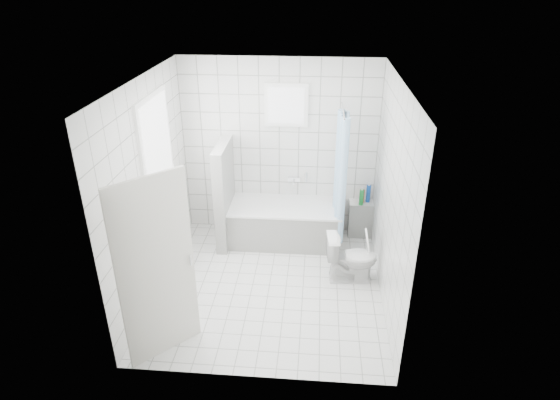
{
  "coord_description": "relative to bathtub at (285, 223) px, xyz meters",
  "views": [
    {
      "loc": [
        0.54,
        -4.84,
        3.64
      ],
      "look_at": [
        0.11,
        0.35,
        1.05
      ],
      "focal_mm": 30.0,
      "sensor_mm": 36.0,
      "label": 1
    }
  ],
  "objects": [
    {
      "name": "wall_left",
      "position": [
        -1.52,
        -1.12,
        1.01
      ],
      "size": [
        0.02,
        3.0,
        2.6
      ],
      "primitive_type": "cube",
      "color": "white",
      "rests_on": "ground"
    },
    {
      "name": "shower_curtain",
      "position": [
        0.74,
        -0.16,
        0.81
      ],
      "size": [
        0.14,
        0.48,
        1.78
      ],
      "primitive_type": null,
      "color": "#4C9BDF",
      "rests_on": "curtain_rod"
    },
    {
      "name": "door",
      "position": [
        -1.09,
        -2.32,
        0.71
      ],
      "size": [
        0.59,
        0.6,
        2.0
      ],
      "primitive_type": "cube",
      "rotation": [
        0.0,
        0.0,
        -0.78
      ],
      "color": "silver",
      "rests_on": "ground"
    },
    {
      "name": "sill_bottles",
      "position": [
        -1.42,
        -0.92,
        0.73
      ],
      "size": [
        0.15,
        0.57,
        0.28
      ],
      "color": "#D45299",
      "rests_on": "window_sill"
    },
    {
      "name": "wall_front",
      "position": [
        -0.12,
        -2.62,
        1.01
      ],
      "size": [
        2.8,
        0.02,
        2.6
      ],
      "primitive_type": "cube",
      "color": "white",
      "rests_on": "ground"
    },
    {
      "name": "bathtub",
      "position": [
        0.0,
        0.0,
        0.0
      ],
      "size": [
        1.6,
        0.77,
        0.58
      ],
      "color": "white",
      "rests_on": "ground"
    },
    {
      "name": "tiled_ledge",
      "position": [
        1.13,
        0.25,
        -0.02
      ],
      "size": [
        0.4,
        0.24,
        0.55
      ],
      "primitive_type": "cube",
      "color": "white",
      "rests_on": "ground"
    },
    {
      "name": "ledge_bottles",
      "position": [
        1.14,
        0.24,
        0.38
      ],
      "size": [
        0.17,
        0.17,
        0.27
      ],
      "color": "blue",
      "rests_on": "tiled_ledge"
    },
    {
      "name": "curtain_rod",
      "position": [
        0.74,
        -0.02,
        1.71
      ],
      "size": [
        0.02,
        0.8,
        0.02
      ],
      "primitive_type": "cylinder",
      "rotation": [
        1.57,
        0.0,
        0.0
      ],
      "color": "silver",
      "rests_on": "wall_back"
    },
    {
      "name": "window_sill",
      "position": [
        -1.43,
        -0.82,
        0.57
      ],
      "size": [
        0.18,
        1.02,
        0.08
      ],
      "primitive_type": "cube",
      "color": "white",
      "rests_on": "wall_left"
    },
    {
      "name": "tub_faucet",
      "position": [
        0.1,
        0.33,
        0.56
      ],
      "size": [
        0.18,
        0.06,
        0.06
      ],
      "primitive_type": "cube",
      "color": "silver",
      "rests_on": "wall_back"
    },
    {
      "name": "wall_right",
      "position": [
        1.28,
        -1.12,
        1.01
      ],
      "size": [
        0.02,
        3.0,
        2.6
      ],
      "primitive_type": "cube",
      "color": "white",
      "rests_on": "ground"
    },
    {
      "name": "ceiling",
      "position": [
        -0.12,
        -1.12,
        2.31
      ],
      "size": [
        3.0,
        3.0,
        0.0
      ],
      "primitive_type": "plane",
      "rotation": [
        3.14,
        0.0,
        0.0
      ],
      "color": "white",
      "rests_on": "ground"
    },
    {
      "name": "ground",
      "position": [
        -0.12,
        -1.12,
        -0.29
      ],
      "size": [
        3.0,
        3.0,
        0.0
      ],
      "primitive_type": "plane",
      "color": "white",
      "rests_on": "ground"
    },
    {
      "name": "window_left",
      "position": [
        -1.47,
        -0.82,
        1.31
      ],
      "size": [
        0.01,
        0.9,
        1.4
      ],
      "primitive_type": "cube",
      "color": "white",
      "rests_on": "wall_left"
    },
    {
      "name": "toilet",
      "position": [
        0.91,
        -0.91,
        0.04
      ],
      "size": [
        0.67,
        0.42,
        0.66
      ],
      "primitive_type": "imported",
      "rotation": [
        0.0,
        0.0,
        1.66
      ],
      "color": "white",
      "rests_on": "ground"
    },
    {
      "name": "partition_wall",
      "position": [
        -0.87,
        -0.05,
        0.46
      ],
      "size": [
        0.15,
        0.85,
        1.5
      ],
      "primitive_type": "cube",
      "color": "white",
      "rests_on": "ground"
    },
    {
      "name": "window_back",
      "position": [
        -0.02,
        0.33,
        1.66
      ],
      "size": [
        0.5,
        0.01,
        0.5
      ],
      "primitive_type": "cube",
      "color": "white",
      "rests_on": "wall_back"
    },
    {
      "name": "wall_back",
      "position": [
        -0.12,
        0.38,
        1.01
      ],
      "size": [
        2.8,
        0.02,
        2.6
      ],
      "primitive_type": "cube",
      "color": "white",
      "rests_on": "ground"
    }
  ]
}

